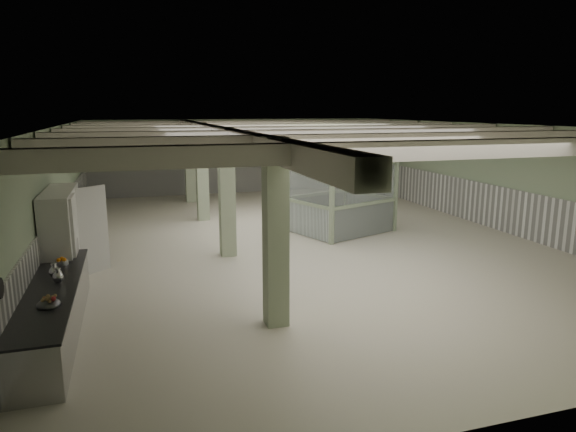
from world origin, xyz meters
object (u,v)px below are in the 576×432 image
object	(u,v)px
filing_cabinet	(384,208)
walkin_cooler	(63,237)
guard_booth	(340,181)
prep_counter	(54,310)

from	to	relation	value
filing_cabinet	walkin_cooler	bearing A→B (deg)	-172.24
guard_booth	filing_cabinet	xyz separation A→B (m)	(1.79, 0.14, -1.07)
prep_counter	guard_booth	size ratio (longest dim) A/B	1.32
prep_counter	guard_booth	xyz separation A→B (m)	(8.22, 6.08, 1.26)
guard_booth	walkin_cooler	bearing A→B (deg)	-179.55
walkin_cooler	prep_counter	bearing A→B (deg)	-88.34
prep_counter	guard_booth	bearing A→B (deg)	36.48
prep_counter	filing_cabinet	bearing A→B (deg)	31.87
walkin_cooler	filing_cabinet	size ratio (longest dim) A/B	1.95
walkin_cooler	filing_cabinet	distance (m)	10.64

